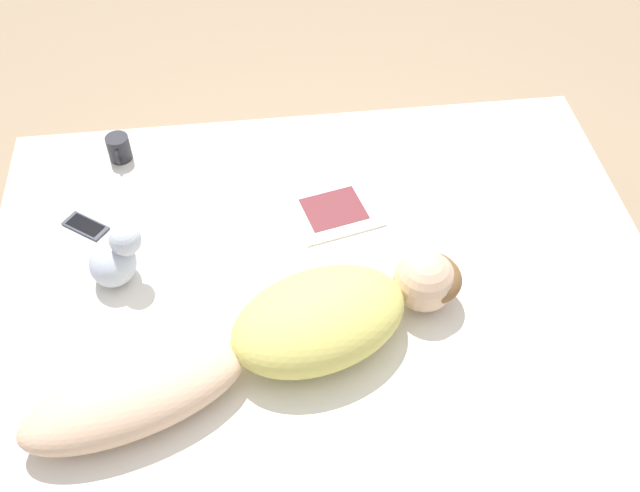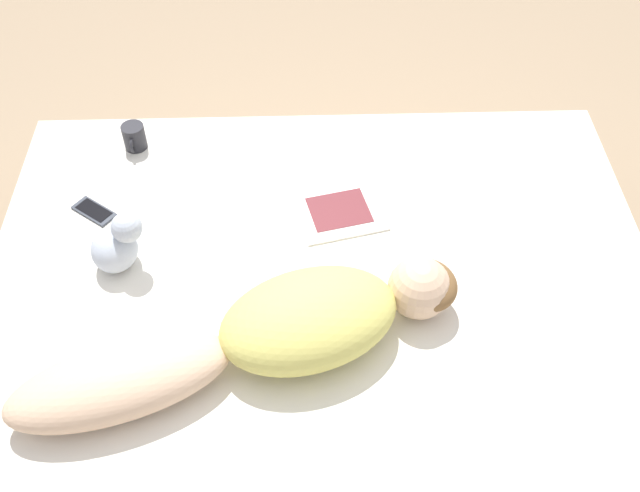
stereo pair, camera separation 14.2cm
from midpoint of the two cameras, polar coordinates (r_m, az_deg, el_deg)
The scene contains 7 objects.
ground_plane at distance 2.82m, azimuth -1.17°, elevation -9.59°, with size 12.00×12.00×0.00m, color #9E8466.
bed at distance 2.59m, azimuth -1.26°, elevation -6.45°, with size 1.72×2.21×0.54m.
person at distance 2.14m, azimuth -5.13°, elevation -7.02°, with size 0.63×1.33×0.20m.
open_magazine at distance 2.66m, azimuth -1.43°, elevation 4.52°, with size 0.57×0.40×0.01m.
coffee_mug at distance 2.86m, azimuth -16.48°, elevation 7.14°, with size 0.12×0.08×0.10m.
cell_phone at distance 2.67m, azimuth -18.90°, elevation 1.40°, with size 0.15×0.17×0.01m.
plush_toy at distance 2.42m, azimuth -16.95°, elevation -0.95°, with size 0.16×0.18×0.22m.
Camera 1 is at (1.49, -0.19, 2.38)m, focal length 42.00 mm.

